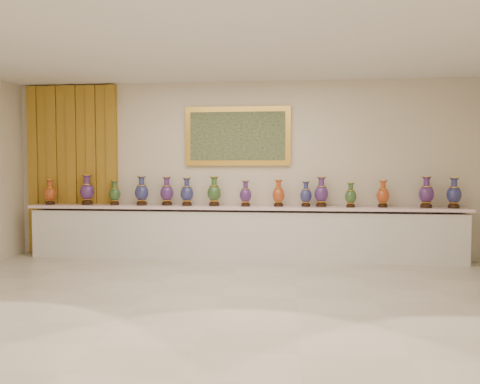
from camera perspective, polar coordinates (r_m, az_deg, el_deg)
The scene contains 18 objects.
ground at distance 5.75m, azimuth -2.15°, elevation -12.57°, with size 8.00×8.00×0.00m, color beige.
room at distance 8.60m, azimuth -16.88°, elevation 3.20°, with size 8.00×8.00×8.00m.
counter at distance 7.87m, azimuth 0.23°, elevation -5.08°, with size 7.28×0.48×0.90m.
vase_0 at distance 8.76m, azimuth -22.15°, elevation -0.13°, with size 0.22×0.22×0.44m.
vase_1 at distance 8.53m, azimuth -18.13°, elevation 0.10°, with size 0.29×0.29×0.52m.
vase_2 at distance 8.33m, azimuth -15.03°, elevation -0.22°, with size 0.20×0.20×0.42m.
vase_3 at distance 8.15m, azimuth -11.90°, elevation -0.01°, with size 0.29×0.29×0.50m.
vase_4 at distance 8.05m, azimuth -8.91°, elevation -0.06°, with size 0.30×0.30×0.49m.
vase_5 at distance 7.93m, azimuth -6.49°, elevation -0.13°, with size 0.26×0.26×0.47m.
vase_6 at distance 7.85m, azimuth -3.16°, elevation -0.08°, with size 0.30×0.30×0.49m.
vase_7 at distance 7.75m, azimuth 0.68°, elevation -0.33°, with size 0.21×0.21×0.43m.
vase_8 at distance 7.75m, azimuth 4.72°, elevation -0.30°, with size 0.26×0.26×0.44m.
vase_9 at distance 7.77m, azimuth 8.03°, elevation -0.39°, with size 0.20×0.20×0.42m.
vase_10 at distance 7.78m, azimuth 9.89°, elevation -0.15°, with size 0.24×0.24×0.49m.
vase_11 at distance 7.77m, azimuth 13.34°, elevation -0.50°, with size 0.21×0.21×0.40m.
vase_12 at distance 7.90m, azimuth 17.02°, elevation -0.37°, with size 0.23×0.23×0.44m.
vase_13 at distance 8.04m, azimuth 21.76°, elevation -0.19°, with size 0.29×0.29×0.50m.
vase_14 at distance 8.14m, azimuth 24.64°, elevation -0.25°, with size 0.27×0.27×0.49m.
Camera 1 is at (0.80, -5.48, 1.54)m, focal length 35.00 mm.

